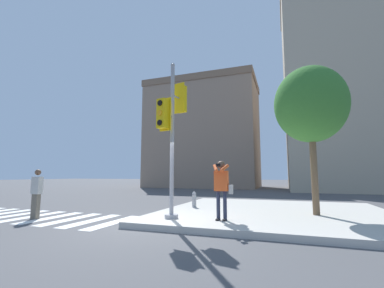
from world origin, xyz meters
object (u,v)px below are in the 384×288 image
(person_photographer, at_px, (222,184))
(street_tree, at_px, (310,105))
(traffic_signal_pole, at_px, (172,123))
(fire_hydrant, at_px, (194,199))
(pedestrian_distant, at_px, (37,192))

(person_photographer, distance_m, street_tree, 4.31)
(traffic_signal_pole, relative_size, fire_hydrant, 7.84)
(traffic_signal_pole, xyz_separation_m, street_tree, (4.23, 2.23, 0.78))
(fire_hydrant, bearing_deg, street_tree, -7.24)
(person_photographer, height_order, fire_hydrant, person_photographer)
(street_tree, bearing_deg, pedestrian_distant, -161.95)
(traffic_signal_pole, bearing_deg, pedestrian_distant, -171.64)
(pedestrian_distant, xyz_separation_m, fire_hydrant, (4.51, 3.49, -0.40))
(pedestrian_distant, distance_m, street_tree, 9.91)
(traffic_signal_pole, relative_size, street_tree, 0.97)
(traffic_signal_pole, xyz_separation_m, fire_hydrant, (-0.24, 2.79, -2.63))
(person_photographer, bearing_deg, street_tree, 36.94)
(traffic_signal_pole, relative_size, person_photographer, 2.87)
(traffic_signal_pole, height_order, pedestrian_distant, traffic_signal_pole)
(person_photographer, xyz_separation_m, street_tree, (2.70, 2.03, 2.68))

